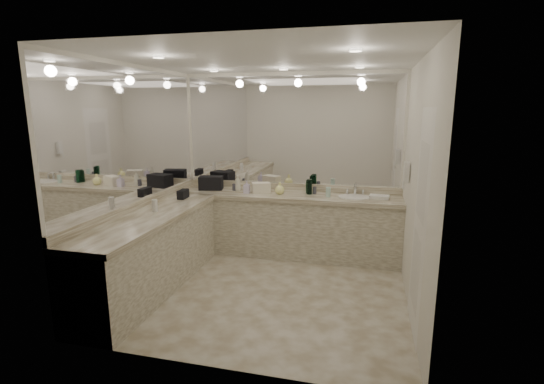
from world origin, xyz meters
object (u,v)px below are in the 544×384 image
(sink, at_px, (354,198))
(soap_bottle_b, at_px, (247,187))
(soap_bottle_c, at_px, (280,188))
(soap_bottle_a, at_px, (238,183))
(black_toiletry_bag, at_px, (211,183))
(hand_towel, at_px, (379,197))
(cream_cosmetic_case, at_px, (261,188))
(wall_phone, at_px, (406,172))

(sink, distance_m, soap_bottle_b, 1.52)
(soap_bottle_b, height_order, soap_bottle_c, soap_bottle_b)
(sink, relative_size, soap_bottle_b, 2.36)
(soap_bottle_a, relative_size, soap_bottle_b, 1.24)
(soap_bottle_c, bearing_deg, black_toiletry_bag, 175.93)
(hand_towel, bearing_deg, black_toiletry_bag, 179.41)
(cream_cosmetic_case, bearing_deg, soap_bottle_a, 144.38)
(soap_bottle_a, bearing_deg, black_toiletry_bag, -177.58)
(hand_towel, xyz_separation_m, soap_bottle_b, (-1.84, -0.11, 0.07))
(soap_bottle_b, bearing_deg, sink, 3.61)
(sink, height_order, hand_towel, hand_towel)
(black_toiletry_bag, relative_size, soap_bottle_b, 1.85)
(wall_phone, xyz_separation_m, black_toiletry_bag, (-2.72, 0.54, -0.35))
(sink, xyz_separation_m, soap_bottle_b, (-1.51, -0.10, 0.10))
(black_toiletry_bag, height_order, hand_towel, black_toiletry_bag)
(sink, bearing_deg, soap_bottle_a, 178.06)
(wall_phone, height_order, soap_bottle_a, wall_phone)
(black_toiletry_bag, distance_m, soap_bottle_c, 1.08)
(wall_phone, relative_size, cream_cosmetic_case, 0.94)
(cream_cosmetic_case, xyz_separation_m, soap_bottle_b, (-0.19, -0.07, 0.02))
(wall_phone, height_order, hand_towel, wall_phone)
(wall_phone, bearing_deg, hand_towel, 118.35)
(hand_towel, relative_size, soap_bottle_c, 1.47)
(soap_bottle_b, bearing_deg, cream_cosmetic_case, 18.94)
(hand_towel, bearing_deg, soap_bottle_c, -177.86)
(black_toiletry_bag, bearing_deg, hand_towel, -0.59)
(black_toiletry_bag, height_order, soap_bottle_c, black_toiletry_bag)
(black_toiletry_bag, height_order, soap_bottle_b, black_toiletry_bag)
(sink, height_order, wall_phone, wall_phone)
(wall_phone, distance_m, soap_bottle_c, 1.75)
(cream_cosmetic_case, distance_m, soap_bottle_a, 0.39)
(sink, xyz_separation_m, cream_cosmetic_case, (-1.32, -0.03, 0.08))
(cream_cosmetic_case, distance_m, soap_bottle_b, 0.21)
(black_toiletry_bag, xyz_separation_m, hand_towel, (2.44, -0.03, -0.08))
(black_toiletry_bag, height_order, soap_bottle_a, soap_bottle_a)
(soap_bottle_b, bearing_deg, soap_bottle_c, 7.18)
(black_toiletry_bag, xyz_separation_m, soap_bottle_a, (0.42, 0.02, 0.02))
(black_toiletry_bag, xyz_separation_m, soap_bottle_b, (0.60, -0.14, -0.01))
(hand_towel, bearing_deg, wall_phone, -61.65)
(cream_cosmetic_case, bearing_deg, sink, -21.61)
(sink, height_order, soap_bottle_a, soap_bottle_a)
(wall_phone, xyz_separation_m, soap_bottle_b, (-2.12, 0.40, -0.36))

